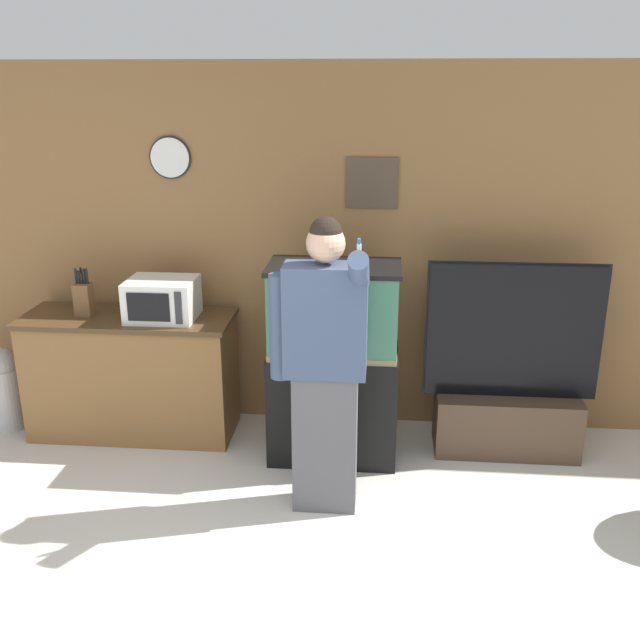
{
  "coord_description": "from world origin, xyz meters",
  "views": [
    {
      "loc": [
        0.62,
        -2.2,
        2.48
      ],
      "look_at": [
        0.24,
        1.99,
        1.05
      ],
      "focal_mm": 40.0,
      "sensor_mm": 36.0,
      "label": 1
    }
  ],
  "objects": [
    {
      "name": "person_standing",
      "position": [
        0.3,
        1.57,
        0.93
      ],
      "size": [
        0.56,
        0.42,
        1.78
      ],
      "color": "#515156",
      "rests_on": "ground_plane"
    },
    {
      "name": "aquarium_on_stand",
      "position": [
        0.32,
        2.2,
        0.67
      ],
      "size": [
        0.86,
        0.5,
        1.35
      ],
      "color": "black",
      "rests_on": "ground_plane"
    },
    {
      "name": "wall_back_paneled",
      "position": [
        -0.0,
        2.78,
        1.3
      ],
      "size": [
        10.0,
        0.08,
        2.6
      ],
      "color": "olive",
      "rests_on": "ground_plane"
    },
    {
      "name": "trash_bin",
      "position": [
        -2.14,
        2.38,
        0.32
      ],
      "size": [
        0.26,
        0.26,
        0.63
      ],
      "color": "#B7B7BC",
      "rests_on": "ground_plane"
    },
    {
      "name": "counter_island",
      "position": [
        -1.16,
        2.4,
        0.45
      ],
      "size": [
        1.49,
        0.57,
        0.9
      ],
      "color": "brown",
      "rests_on": "ground_plane"
    },
    {
      "name": "microwave",
      "position": [
        -0.88,
        2.38,
        1.04
      ],
      "size": [
        0.46,
        0.38,
        0.28
      ],
      "color": "white",
      "rests_on": "counter_island"
    },
    {
      "name": "knife_block",
      "position": [
        -1.45,
        2.4,
        1.02
      ],
      "size": [
        0.11,
        0.11,
        0.33
      ],
      "color": "brown",
      "rests_on": "counter_island"
    },
    {
      "name": "tv_on_stand",
      "position": [
        1.51,
        2.36,
        0.39
      ],
      "size": [
        1.18,
        0.4,
        1.35
      ],
      "color": "#4C3828",
      "rests_on": "ground_plane"
    }
  ]
}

